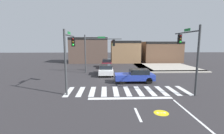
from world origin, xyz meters
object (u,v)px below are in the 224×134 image
(traffic_signal_southwest, at_px, (69,50))
(traffic_signal_southeast, at_px, (189,47))
(car_maroon, at_px, (107,63))
(traffic_signal_northwest, at_px, (98,47))
(car_blue, at_px, (135,76))
(car_white, at_px, (106,70))

(traffic_signal_southwest, relative_size, traffic_signal_southeast, 0.95)
(traffic_signal_southwest, height_order, car_maroon, traffic_signal_southwest)
(traffic_signal_northwest, distance_m, car_blue, 8.22)
(traffic_signal_southwest, height_order, traffic_signal_southeast, traffic_signal_southeast)
(car_white, distance_m, car_maroon, 6.98)
(car_white, height_order, car_maroon, car_maroon)
(traffic_signal_southwest, relative_size, car_maroon, 1.33)
(traffic_signal_southwest, height_order, car_blue, traffic_signal_southwest)
(traffic_signal_northwest, bearing_deg, car_white, -54.89)
(traffic_signal_northwest, xyz_separation_m, car_white, (1.10, -1.57, -3.11))
(car_maroon, bearing_deg, car_blue, 15.16)
(traffic_signal_northwest, bearing_deg, traffic_signal_southwest, -104.33)
(car_white, height_order, car_blue, car_blue)
(car_blue, bearing_deg, car_white, -54.59)
(traffic_signal_southwest, distance_m, car_white, 8.65)
(traffic_signal_southeast, height_order, car_white, traffic_signal_southeast)
(traffic_signal_southeast, xyz_separation_m, car_white, (-7.52, 7.95, -3.30))
(car_blue, bearing_deg, traffic_signal_northwest, -54.67)
(traffic_signal_northwest, xyz_separation_m, traffic_signal_southeast, (8.62, -9.52, 0.19))
(car_maroon, distance_m, car_blue, 12.06)
(traffic_signal_southeast, xyz_separation_m, car_maroon, (-7.36, 14.94, -3.25))
(traffic_signal_southeast, distance_m, car_maroon, 16.96)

